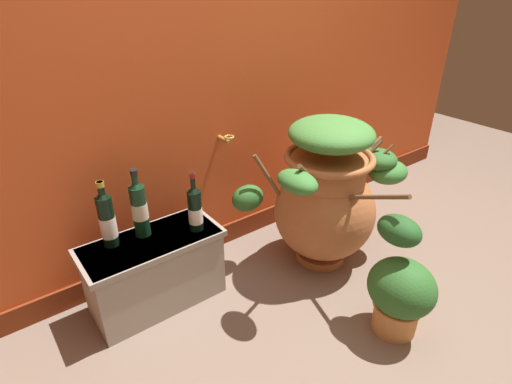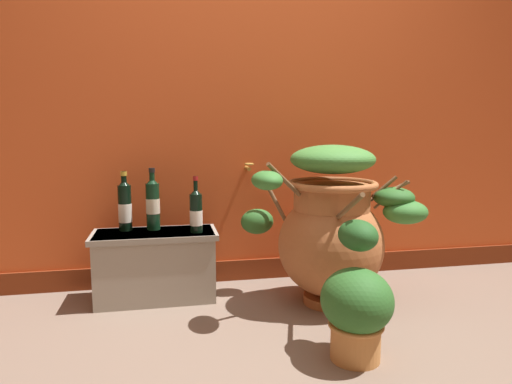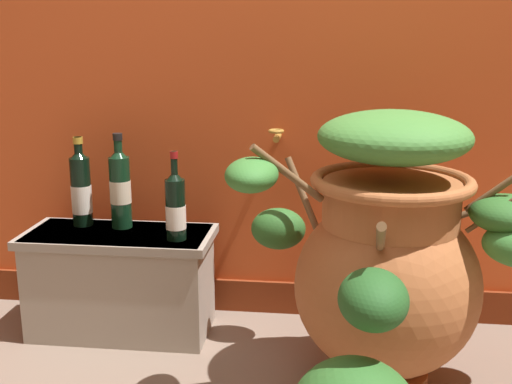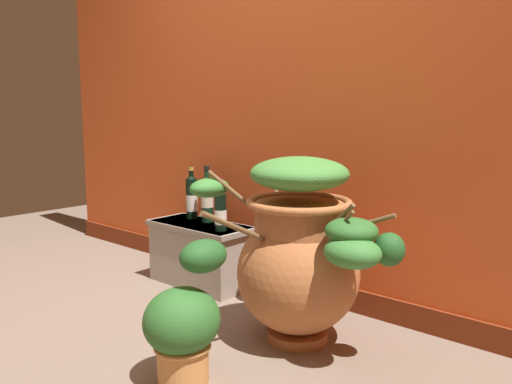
{
  "view_description": "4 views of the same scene",
  "coord_description": "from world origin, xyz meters",
  "px_view_note": "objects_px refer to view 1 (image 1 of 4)",
  "views": [
    {
      "loc": [
        -1.1,
        -0.7,
        1.5
      ],
      "look_at": [
        0.01,
        0.77,
        0.5
      ],
      "focal_mm": 28.63,
      "sensor_mm": 36.0,
      "label": 1
    },
    {
      "loc": [
        -0.47,
        -1.62,
        0.94
      ],
      "look_at": [
        -0.01,
        0.68,
        0.61
      ],
      "focal_mm": 31.96,
      "sensor_mm": 36.0,
      "label": 2
    },
    {
      "loc": [
        0.2,
        -1.23,
        1.08
      ],
      "look_at": [
        -0.03,
        0.72,
        0.58
      ],
      "focal_mm": 45.08,
      "sensor_mm": 36.0,
      "label": 3
    },
    {
      "loc": [
        1.76,
        -1.24,
        1.06
      ],
      "look_at": [
        -0.04,
        0.81,
        0.63
      ],
      "focal_mm": 36.95,
      "sensor_mm": 36.0,
      "label": 4
    }
  ],
  "objects_px": {
    "terracotta_urn": "(328,196)",
    "wine_bottle_right": "(195,208)",
    "wine_bottle_left": "(107,219)",
    "wine_bottle_middle": "(139,207)",
    "potted_shrub": "(400,294)"
  },
  "relations": [
    {
      "from": "wine_bottle_middle",
      "to": "potted_shrub",
      "type": "distance_m",
      "value": 1.26
    },
    {
      "from": "terracotta_urn",
      "to": "wine_bottle_right",
      "type": "xyz_separation_m",
      "value": [
        -0.7,
        0.21,
        0.08
      ]
    },
    {
      "from": "wine_bottle_middle",
      "to": "wine_bottle_left",
      "type": "bearing_deg",
      "value": 176.42
    },
    {
      "from": "wine_bottle_left",
      "to": "terracotta_urn",
      "type": "bearing_deg",
      "value": -17.03
    },
    {
      "from": "terracotta_urn",
      "to": "wine_bottle_middle",
      "type": "height_order",
      "value": "terracotta_urn"
    },
    {
      "from": "wine_bottle_right",
      "to": "potted_shrub",
      "type": "distance_m",
      "value": 1.03
    },
    {
      "from": "terracotta_urn",
      "to": "wine_bottle_right",
      "type": "bearing_deg",
      "value": 163.49
    },
    {
      "from": "wine_bottle_right",
      "to": "potted_shrub",
      "type": "height_order",
      "value": "wine_bottle_right"
    },
    {
      "from": "wine_bottle_left",
      "to": "wine_bottle_right",
      "type": "height_order",
      "value": "wine_bottle_left"
    },
    {
      "from": "wine_bottle_left",
      "to": "wine_bottle_middle",
      "type": "relative_size",
      "value": 0.95
    },
    {
      "from": "wine_bottle_left",
      "to": "wine_bottle_middle",
      "type": "height_order",
      "value": "wine_bottle_middle"
    },
    {
      "from": "terracotta_urn",
      "to": "wine_bottle_left",
      "type": "xyz_separation_m",
      "value": [
        -1.09,
        0.33,
        0.1
      ]
    },
    {
      "from": "wine_bottle_left",
      "to": "potted_shrub",
      "type": "bearing_deg",
      "value": -43.64
    },
    {
      "from": "wine_bottle_left",
      "to": "wine_bottle_middle",
      "type": "xyz_separation_m",
      "value": [
        0.15,
        -0.01,
        0.01
      ]
    },
    {
      "from": "wine_bottle_left",
      "to": "wine_bottle_right",
      "type": "distance_m",
      "value": 0.4
    }
  ]
}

